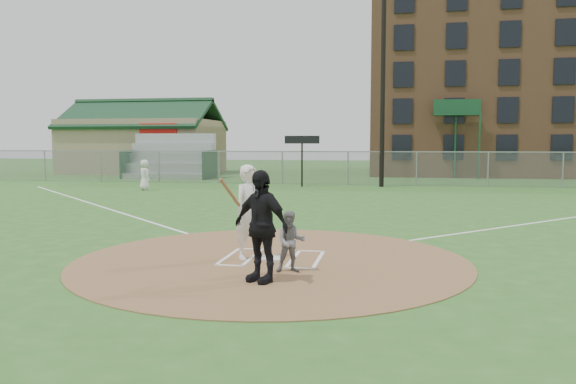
% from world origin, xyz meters
% --- Properties ---
extents(ground, '(140.00, 140.00, 0.00)m').
position_xyz_m(ground, '(0.00, 0.00, 0.00)').
color(ground, '#2C6121').
rests_on(ground, ground).
extents(dirt_circle, '(8.40, 8.40, 0.02)m').
position_xyz_m(dirt_circle, '(0.00, 0.00, 0.01)').
color(dirt_circle, olive).
rests_on(dirt_circle, ground).
extents(home_plate, '(0.53, 0.53, 0.03)m').
position_xyz_m(home_plate, '(-0.02, 0.08, 0.04)').
color(home_plate, silver).
rests_on(home_plate, dirt_circle).
extents(foul_line_third, '(17.04, 17.04, 0.01)m').
position_xyz_m(foul_line_third, '(-9.00, 9.00, 0.01)').
color(foul_line_third, white).
rests_on(foul_line_third, ground).
extents(catcher, '(0.67, 0.58, 1.19)m').
position_xyz_m(catcher, '(0.61, -1.07, 0.61)').
color(catcher, gray).
rests_on(catcher, dirt_circle).
extents(umpire, '(1.28, 0.98, 2.02)m').
position_xyz_m(umpire, '(0.21, -1.90, 1.03)').
color(umpire, black).
rests_on(umpire, dirt_circle).
extents(ondeck_player, '(0.94, 0.91, 1.63)m').
position_xyz_m(ondeck_player, '(-10.37, 16.33, 0.81)').
color(ondeck_player, silver).
rests_on(ondeck_player, ground).
extents(batters_boxes, '(2.08, 1.88, 0.01)m').
position_xyz_m(batters_boxes, '(0.00, 0.15, 0.03)').
color(batters_boxes, white).
rests_on(batters_boxes, dirt_circle).
extents(batter_at_plate, '(0.93, 1.10, 2.03)m').
position_xyz_m(batter_at_plate, '(-0.46, -0.00, 1.04)').
color(batter_at_plate, white).
rests_on(batter_at_plate, dirt_circle).
extents(outfield_fence, '(56.08, 0.08, 2.03)m').
position_xyz_m(outfield_fence, '(0.00, 22.00, 1.02)').
color(outfield_fence, slate).
rests_on(outfield_fence, ground).
extents(bleachers, '(6.08, 3.20, 3.20)m').
position_xyz_m(bleachers, '(-13.00, 26.20, 1.59)').
color(bleachers, '#B7BABF').
rests_on(bleachers, ground).
extents(clubhouse, '(12.20, 8.71, 6.23)m').
position_xyz_m(clubhouse, '(-18.00, 32.99, 2.39)').
color(clubhouse, tan).
rests_on(clubhouse, ground).
extents(brick_warehouse, '(30.00, 17.17, 15.00)m').
position_xyz_m(brick_warehouse, '(16.00, 37.96, 7.50)').
color(brick_warehouse, '#8E5C3D').
rests_on(brick_warehouse, ground).
extents(light_pole, '(1.20, 0.30, 12.22)m').
position_xyz_m(light_pole, '(2.00, 21.00, 6.61)').
color(light_pole, black).
rests_on(light_pole, ground).
extents(scoreboard_sign, '(2.00, 0.10, 2.93)m').
position_xyz_m(scoreboard_sign, '(-2.50, 20.20, 2.39)').
color(scoreboard_sign, black).
rests_on(scoreboard_sign, ground).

